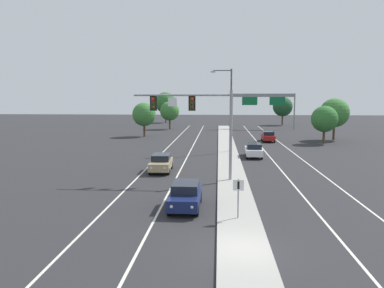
% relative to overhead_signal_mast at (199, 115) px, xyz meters
% --- Properties ---
extents(ground_plane, '(260.00, 260.00, 0.00)m').
position_rel_overhead_signal_mast_xyz_m(ground_plane, '(2.73, -14.40, -5.36)').
color(ground_plane, '#28282B').
extents(median_island, '(2.40, 110.00, 0.15)m').
position_rel_overhead_signal_mast_xyz_m(median_island, '(2.73, 3.60, -5.28)').
color(median_island, '#9E9B93').
rests_on(median_island, ground).
extents(lane_stripe_oncoming_center, '(0.14, 100.00, 0.01)m').
position_rel_overhead_signal_mast_xyz_m(lane_stripe_oncoming_center, '(-1.97, 10.60, -5.35)').
color(lane_stripe_oncoming_center, silver).
rests_on(lane_stripe_oncoming_center, ground).
extents(lane_stripe_receding_center, '(0.14, 100.00, 0.01)m').
position_rel_overhead_signal_mast_xyz_m(lane_stripe_receding_center, '(7.43, 10.60, -5.35)').
color(lane_stripe_receding_center, silver).
rests_on(lane_stripe_receding_center, ground).
extents(edge_stripe_left, '(0.14, 100.00, 0.01)m').
position_rel_overhead_signal_mast_xyz_m(edge_stripe_left, '(-5.27, 10.60, -5.35)').
color(edge_stripe_left, silver).
rests_on(edge_stripe_left, ground).
extents(edge_stripe_right, '(0.14, 100.00, 0.01)m').
position_rel_overhead_signal_mast_xyz_m(edge_stripe_right, '(10.73, 10.60, -5.35)').
color(edge_stripe_right, silver).
rests_on(edge_stripe_right, ground).
extents(overhead_signal_mast, '(7.92, 0.44, 7.20)m').
position_rel_overhead_signal_mast_xyz_m(overhead_signal_mast, '(0.00, 0.00, 0.00)').
color(overhead_signal_mast, gray).
rests_on(overhead_signal_mast, median_island).
extents(median_sign_post, '(0.60, 0.10, 2.20)m').
position_rel_overhead_signal_mast_xyz_m(median_sign_post, '(2.68, -10.07, -3.77)').
color(median_sign_post, gray).
rests_on(median_sign_post, median_island).
extents(street_lamp_median, '(2.58, 0.28, 10.00)m').
position_rel_overhead_signal_mast_xyz_m(street_lamp_median, '(2.83, 16.41, 0.44)').
color(street_lamp_median, '#4C4C51').
rests_on(street_lamp_median, median_island).
extents(car_oncoming_navy, '(1.86, 4.49, 1.58)m').
position_rel_overhead_signal_mast_xyz_m(car_oncoming_navy, '(-0.43, -7.86, -4.54)').
color(car_oncoming_navy, '#141E4C').
rests_on(car_oncoming_navy, ground).
extents(car_oncoming_tan, '(1.93, 4.51, 1.58)m').
position_rel_overhead_signal_mast_xyz_m(car_oncoming_tan, '(-3.67, 3.76, -4.54)').
color(car_oncoming_tan, tan).
rests_on(car_oncoming_tan, ground).
extents(car_receding_white, '(1.91, 4.51, 1.58)m').
position_rel_overhead_signal_mast_xyz_m(car_receding_white, '(5.56, 12.88, -4.54)').
color(car_receding_white, silver).
rests_on(car_receding_white, ground).
extents(car_receding_red, '(1.91, 4.50, 1.58)m').
position_rel_overhead_signal_mast_xyz_m(car_receding_red, '(9.13, 28.60, -4.54)').
color(car_receding_red, maroon).
rests_on(car_receding_red, ground).
extents(highway_sign_gantry, '(13.28, 0.42, 7.50)m').
position_rel_overhead_signal_mast_xyz_m(highway_sign_gantry, '(10.93, 51.89, 0.81)').
color(highway_sign_gantry, gray).
rests_on(highway_sign_gantry, ground).
extents(tree_far_right_a, '(3.81, 3.81, 5.52)m').
position_rel_overhead_signal_mast_xyz_m(tree_far_right_a, '(16.88, 26.37, -1.76)').
color(tree_far_right_a, '#4C3823').
rests_on(tree_far_right_a, ground).
extents(tree_far_left_c, '(5.55, 5.55, 8.02)m').
position_rel_overhead_signal_mast_xyz_m(tree_far_left_c, '(-12.31, 70.27, -0.12)').
color(tree_far_left_c, '#4C3823').
rests_on(tree_far_left_c, ground).
extents(tree_far_left_a, '(4.04, 4.04, 5.84)m').
position_rel_overhead_signal_mast_xyz_m(tree_far_left_a, '(-8.69, 49.89, -1.55)').
color(tree_far_left_a, '#4C3823').
rests_on(tree_far_left_a, ground).
extents(tree_far_left_b, '(4.03, 4.03, 5.83)m').
position_rel_overhead_signal_mast_xyz_m(tree_far_left_b, '(-11.15, 34.66, -1.55)').
color(tree_far_left_b, '#4C3823').
rests_on(tree_far_left_b, ground).
extents(tree_far_right_b, '(4.69, 4.69, 6.79)m').
position_rel_overhead_signal_mast_xyz_m(tree_far_right_b, '(16.85, 63.51, -0.93)').
color(tree_far_right_b, '#4C3823').
rests_on(tree_far_right_b, ground).
extents(tree_far_right_c, '(4.55, 4.55, 6.58)m').
position_rel_overhead_signal_mast_xyz_m(tree_far_right_c, '(19.71, 31.33, -1.06)').
color(tree_far_right_c, '#4C3823').
rests_on(tree_far_right_c, ground).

